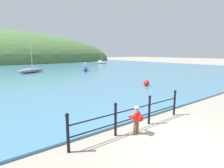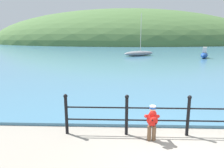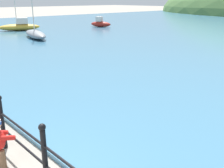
# 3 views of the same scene
# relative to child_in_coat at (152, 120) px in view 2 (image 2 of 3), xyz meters

# --- Properties ---
(ground_plane) EXTENTS (200.00, 200.00, 0.00)m
(ground_plane) POSITION_rel_child_in_coat_xyz_m (0.69, -1.15, -0.61)
(ground_plane) COLOR gray
(water) EXTENTS (80.00, 60.00, 0.10)m
(water) POSITION_rel_child_in_coat_xyz_m (0.69, 30.85, -0.56)
(water) COLOR teal
(water) RESTS_ON ground
(far_hillside) EXTENTS (83.57, 45.96, 20.81)m
(far_hillside) POSITION_rel_child_in_coat_xyz_m (0.69, 65.72, -0.61)
(far_hillside) COLOR #476B38
(far_hillside) RESTS_ON ground
(iron_railing) EXTENTS (5.36, 0.12, 1.21)m
(iron_railing) POSITION_rel_child_in_coat_xyz_m (0.19, 0.35, 0.04)
(iron_railing) COLOR black
(iron_railing) RESTS_ON ground
(child_in_coat) EXTENTS (0.39, 0.54, 1.00)m
(child_in_coat) POSITION_rel_child_in_coat_xyz_m (0.00, 0.00, 0.00)
(child_in_coat) COLOR brown
(child_in_coat) RESTS_ON ground
(boat_far_right) EXTENTS (1.62, 2.26, 1.29)m
(boat_far_right) POSITION_rel_child_in_coat_xyz_m (8.97, 20.52, -0.09)
(boat_far_right) COLOR #1E4793
(boat_far_right) RESTS_ON water
(boat_mid_harbor) EXTENTS (4.28, 2.97, 5.30)m
(boat_mid_harbor) POSITION_rel_child_in_coat_xyz_m (1.53, 22.89, -0.16)
(boat_mid_harbor) COLOR gray
(boat_mid_harbor) RESTS_ON water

